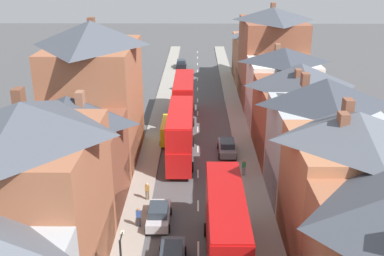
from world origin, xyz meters
The scene contains 15 objects.
pavement_left centered at (-5.10, 38.00, 0.07)m, with size 2.20×104.00×0.14m, color gray.
pavement_right centered at (5.10, 38.00, 0.07)m, with size 2.20×104.00×0.14m, color gray.
centre_line_dashes centered at (0.00, 36.00, 0.01)m, with size 0.14×97.80×0.01m.
terrace_row_left centered at (-10.19, 10.84, 5.95)m, with size 8.00×47.08×14.35m.
terrace_row_right centered at (10.18, 26.17, 5.51)m, with size 8.00×76.60×13.89m.
double_decker_bus_lead centered at (-1.81, 40.20, 2.82)m, with size 2.74×10.80×5.30m.
double_decker_bus_mid_street centered at (1.79, 10.32, 2.82)m, with size 2.74×10.80×5.30m.
double_decker_bus_far_approaching centered at (-1.81, 27.50, 2.82)m, with size 2.74×10.80×5.30m.
car_near_silver centered at (3.10, 28.73, 0.82)m, with size 1.90×4.29×1.61m.
car_parked_left_a centered at (-3.10, 15.28, 0.81)m, with size 1.90×4.03×1.61m.
car_parked_right_a centered at (-3.10, 68.53, 0.82)m, with size 1.90×4.00×1.64m.
delivery_van centered at (-3.10, 32.30, 1.34)m, with size 2.20×5.20×2.41m.
pedestrian_mid_right centered at (-4.60, 14.63, 1.03)m, with size 0.36×0.22×1.61m.
pedestrian_far_left centered at (-4.36, 18.77, 1.03)m, with size 0.36×0.22×1.61m.
pedestrian_far_right centered at (4.37, 23.50, 1.03)m, with size 0.36×0.22×1.61m.
Camera 1 is at (-0.17, -15.13, 19.65)m, focal length 42.00 mm.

